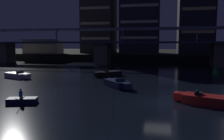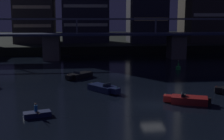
{
  "view_description": "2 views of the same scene",
  "coord_description": "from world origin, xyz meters",
  "views": [
    {
      "loc": [
        -0.16,
        -20.72,
        5.33
      ],
      "look_at": [
        -6.51,
        10.91,
        1.65
      ],
      "focal_mm": 36.39,
      "sensor_mm": 36.0,
      "label": 1
    },
    {
      "loc": [
        -7.68,
        -31.39,
        9.5
      ],
      "look_at": [
        -3.25,
        12.88,
        1.78
      ],
      "focal_mm": 48.47,
      "sensor_mm": 36.0,
      "label": 2
    }
  ],
  "objects": [
    {
      "name": "speedboat_mid_center",
      "position": [
        -8.14,
        16.2,
        0.41
      ],
      "size": [
        4.37,
        4.41,
        1.16
      ],
      "color": "black",
      "rests_on": "ground"
    },
    {
      "name": "far_riverbank",
      "position": [
        0.0,
        85.89,
        1.1
      ],
      "size": [
        240.0,
        80.0,
        2.2
      ],
      "primitive_type": "cube",
      "color": "black",
      "rests_on": "ground"
    },
    {
      "name": "speedboat_near_center",
      "position": [
        -4.97,
        6.91,
        0.41
      ],
      "size": [
        4.13,
        4.6,
        1.16
      ],
      "color": "#19234C",
      "rests_on": "ground"
    },
    {
      "name": "speedboat_mid_left",
      "position": [
        4.0,
        0.39,
        0.41
      ],
      "size": [
        5.09,
        3.07,
        1.16
      ],
      "color": "maroon",
      "rests_on": "ground"
    },
    {
      "name": "dinghy_with_paddler",
      "position": [
        -12.14,
        -2.57,
        0.28
      ],
      "size": [
        2.8,
        2.64,
        1.36
      ],
      "color": "#19234C",
      "rests_on": "ground"
    },
    {
      "name": "river_bridge",
      "position": [
        -0.0,
        37.88,
        4.27
      ],
      "size": [
        93.04,
        6.4,
        9.38
      ],
      "color": "#605B51",
      "rests_on": "ground"
    },
    {
      "name": "channel_buoy",
      "position": [
        9.98,
        22.13,
        0.48
      ],
      "size": [
        0.9,
        0.9,
        1.76
      ],
      "color": "green",
      "rests_on": "ground"
    },
    {
      "name": "ground_plane",
      "position": [
        0.0,
        0.0,
        0.0
      ],
      "size": [
        400.0,
        400.0,
        0.0
      ],
      "primitive_type": "plane",
      "color": "black"
    }
  ]
}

